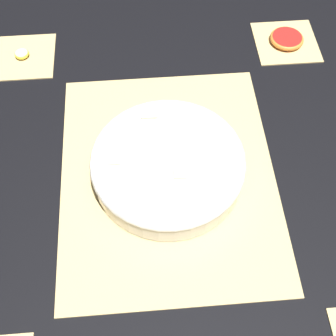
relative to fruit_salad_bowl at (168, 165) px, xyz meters
The scene contains 7 objects.
ground_plane 0.04m from the fruit_salad_bowl, 109.49° to the right, with size 6.00×6.00×0.00m, color black.
bamboo_mat_center 0.03m from the fruit_salad_bowl, 109.49° to the right, with size 0.51×0.40×0.01m.
coaster_mat_near_right 0.46m from the fruit_salad_bowl, 41.51° to the right, with size 0.14×0.14×0.01m.
coaster_mat_far_right 0.46m from the fruit_salad_bowl, 41.38° to the left, with size 0.14×0.14×0.01m.
fruit_salad_bowl is the anchor object (origin of this frame).
banana_coin_single 0.46m from the fruit_salad_bowl, 41.38° to the left, with size 0.03×0.03×0.01m.
grapefruit_slice 0.46m from the fruit_salad_bowl, 41.51° to the right, with size 0.08×0.08×0.01m.
Camera 1 is at (-0.47, 0.04, 0.75)m, focal length 50.00 mm.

